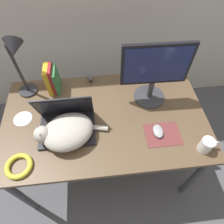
{
  "coord_description": "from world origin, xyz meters",
  "views": [
    {
      "loc": [
        -0.03,
        -0.36,
        1.79
      ],
      "look_at": [
        0.04,
        0.35,
        0.82
      ],
      "focal_mm": 32.0,
      "sensor_mm": 36.0,
      "label": 1
    }
  ],
  "objects_px": {
    "laptop": "(67,123)",
    "cd_disc": "(23,119)",
    "desk_lamp": "(17,59)",
    "mug": "(207,145)",
    "cat": "(66,132)",
    "external_monitor": "(155,72)",
    "webcam": "(91,77)",
    "cable_coil": "(19,166)",
    "computer_mouse": "(158,131)",
    "book_row": "(52,79)"
  },
  "relations": [
    {
      "from": "laptop",
      "to": "cd_disc",
      "type": "relative_size",
      "value": 2.82
    },
    {
      "from": "webcam",
      "to": "cd_disc",
      "type": "xyz_separation_m",
      "value": [
        -0.46,
        -0.29,
        -0.05
      ]
    },
    {
      "from": "cat",
      "to": "desk_lamp",
      "type": "relative_size",
      "value": 0.92
    },
    {
      "from": "book_row",
      "to": "cd_disc",
      "type": "distance_m",
      "value": 0.33
    },
    {
      "from": "laptop",
      "to": "mug",
      "type": "xyz_separation_m",
      "value": [
        0.8,
        -0.24,
        -0.0
      ]
    },
    {
      "from": "cat",
      "to": "computer_mouse",
      "type": "relative_size",
      "value": 4.43
    },
    {
      "from": "cat",
      "to": "mug",
      "type": "height_order",
      "value": "cat"
    },
    {
      "from": "computer_mouse",
      "to": "desk_lamp",
      "type": "distance_m",
      "value": 0.95
    },
    {
      "from": "external_monitor",
      "to": "laptop",
      "type": "bearing_deg",
      "value": -161.5
    },
    {
      "from": "desk_lamp",
      "to": "mug",
      "type": "distance_m",
      "value": 1.21
    },
    {
      "from": "cat",
      "to": "webcam",
      "type": "xyz_separation_m",
      "value": [
        0.16,
        0.46,
        -0.02
      ]
    },
    {
      "from": "laptop",
      "to": "computer_mouse",
      "type": "relative_size",
      "value": 3.54
    },
    {
      "from": "computer_mouse",
      "to": "cable_coil",
      "type": "bearing_deg",
      "value": -170.77
    },
    {
      "from": "computer_mouse",
      "to": "webcam",
      "type": "height_order",
      "value": "webcam"
    },
    {
      "from": "cat",
      "to": "external_monitor",
      "type": "xyz_separation_m",
      "value": [
        0.56,
        0.27,
        0.17
      ]
    },
    {
      "from": "desk_lamp",
      "to": "cat",
      "type": "bearing_deg",
      "value": -56.45
    },
    {
      "from": "desk_lamp",
      "to": "cd_disc",
      "type": "bearing_deg",
      "value": -100.96
    },
    {
      "from": "cat",
      "to": "external_monitor",
      "type": "relative_size",
      "value": 0.97
    },
    {
      "from": "laptop",
      "to": "external_monitor",
      "type": "relative_size",
      "value": 0.78
    },
    {
      "from": "desk_lamp",
      "to": "cable_coil",
      "type": "xyz_separation_m",
      "value": [
        -0.01,
        -0.54,
        -0.3
      ]
    },
    {
      "from": "cat",
      "to": "desk_lamp",
      "type": "height_order",
      "value": "desk_lamp"
    },
    {
      "from": "computer_mouse",
      "to": "desk_lamp",
      "type": "xyz_separation_m",
      "value": [
        -0.8,
        0.41,
        0.29
      ]
    },
    {
      "from": "mug",
      "to": "webcam",
      "type": "bearing_deg",
      "value": 135.64
    },
    {
      "from": "cable_coil",
      "to": "webcam",
      "type": "relative_size",
      "value": 2.01
    },
    {
      "from": "cat",
      "to": "mug",
      "type": "bearing_deg",
      "value": -11.45
    },
    {
      "from": "computer_mouse",
      "to": "desk_lamp",
      "type": "relative_size",
      "value": 0.21
    },
    {
      "from": "mug",
      "to": "desk_lamp",
      "type": "bearing_deg",
      "value": 152.43
    },
    {
      "from": "laptop",
      "to": "mug",
      "type": "height_order",
      "value": "laptop"
    },
    {
      "from": "cd_disc",
      "to": "laptop",
      "type": "bearing_deg",
      "value": -17.92
    },
    {
      "from": "desk_lamp",
      "to": "webcam",
      "type": "distance_m",
      "value": 0.5
    },
    {
      "from": "webcam",
      "to": "mug",
      "type": "distance_m",
      "value": 0.88
    },
    {
      "from": "book_row",
      "to": "mug",
      "type": "xyz_separation_m",
      "value": [
        0.89,
        -0.57,
        -0.05
      ]
    },
    {
      "from": "book_row",
      "to": "desk_lamp",
      "type": "distance_m",
      "value": 0.26
    },
    {
      "from": "laptop",
      "to": "cd_disc",
      "type": "height_order",
      "value": "laptop"
    },
    {
      "from": "laptop",
      "to": "webcam",
      "type": "relative_size",
      "value": 4.5
    },
    {
      "from": "laptop",
      "to": "cable_coil",
      "type": "bearing_deg",
      "value": -138.26
    },
    {
      "from": "desk_lamp",
      "to": "mug",
      "type": "bearing_deg",
      "value": -27.57
    },
    {
      "from": "book_row",
      "to": "cable_coil",
      "type": "xyz_separation_m",
      "value": [
        -0.16,
        -0.57,
        -0.08
      ]
    },
    {
      "from": "cat",
      "to": "cd_disc",
      "type": "distance_m",
      "value": 0.35
    },
    {
      "from": "desk_lamp",
      "to": "cd_disc",
      "type": "distance_m",
      "value": 0.38
    },
    {
      "from": "laptop",
      "to": "computer_mouse",
      "type": "height_order",
      "value": "laptop"
    },
    {
      "from": "cat",
      "to": "book_row",
      "type": "distance_m",
      "value": 0.43
    },
    {
      "from": "external_monitor",
      "to": "webcam",
      "type": "bearing_deg",
      "value": 154.19
    },
    {
      "from": "cat",
      "to": "cable_coil",
      "type": "bearing_deg",
      "value": -149.57
    },
    {
      "from": "cable_coil",
      "to": "book_row",
      "type": "bearing_deg",
      "value": 73.97
    },
    {
      "from": "external_monitor",
      "to": "desk_lamp",
      "type": "relative_size",
      "value": 0.95
    },
    {
      "from": "desk_lamp",
      "to": "webcam",
      "type": "bearing_deg",
      "value": 9.77
    },
    {
      "from": "laptop",
      "to": "cable_coil",
      "type": "xyz_separation_m",
      "value": [
        -0.26,
        -0.23,
        -0.03
      ]
    },
    {
      "from": "computer_mouse",
      "to": "laptop",
      "type": "bearing_deg",
      "value": 169.63
    },
    {
      "from": "cd_disc",
      "to": "book_row",
      "type": "bearing_deg",
      "value": 51.03
    }
  ]
}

